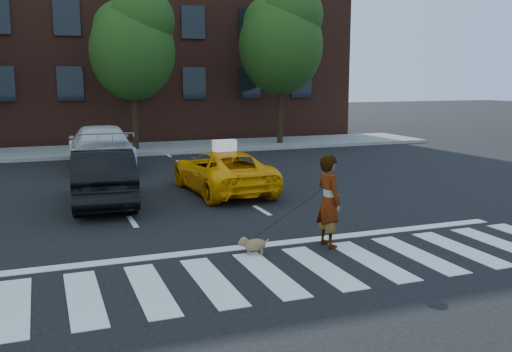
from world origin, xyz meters
The scene contains 13 objects.
ground centered at (0.00, 0.00, 0.00)m, with size 120.00×120.00×0.00m, color black.
crosswalk centered at (0.00, 0.00, 0.01)m, with size 13.00×2.40×0.01m, color silver.
stop_line centered at (0.00, 1.60, 0.01)m, with size 12.00×0.30×0.01m, color silver.
sidewalk_far centered at (0.00, 17.50, 0.07)m, with size 30.00×4.00×0.15m, color slate.
building centered at (0.00, 25.00, 6.00)m, with size 26.00×10.00×12.00m, color #4C261B.
tree_mid centered at (0.53, 17.00, 4.85)m, with size 3.69×3.69×7.10m.
tree_right centered at (7.53, 17.00, 5.26)m, with size 4.00×4.00×7.70m.
taxi centered at (1.40, 7.00, 0.61)m, with size 2.02×4.38×1.22m, color #F59F05.
black_sedan centered at (-2.00, 6.61, 0.72)m, with size 1.53×4.39×1.45m, color black.
white_suv centered at (-1.40, 13.15, 0.78)m, with size 2.19×5.40×1.57m, color silver.
woman centered at (1.70, 1.10, 0.91)m, with size 0.66×0.43×1.81m, color #999999.
dog centered at (0.12, 1.11, 0.20)m, with size 0.58×0.33×0.34m.
taxi_sign centered at (1.40, 6.80, 1.38)m, with size 0.65×0.28×0.32m, color white.
Camera 1 is at (-3.47, -8.52, 3.27)m, focal length 40.00 mm.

